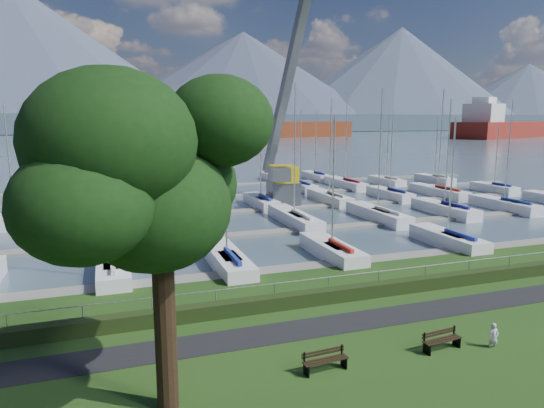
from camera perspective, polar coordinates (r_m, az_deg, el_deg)
name	(u,v)px	position (r m, az deg, el deg)	size (l,w,h in m)	color
path	(375,318)	(24.08, 12.01, -13.02)	(160.00, 2.00, 0.04)	black
water	(126,136)	(282.29, -16.77, 7.67)	(800.00, 540.00, 0.20)	#485C6A
hedge	(349,293)	(26.05, 9.06, -10.31)	(80.00, 0.70, 0.70)	black
fence	(346,275)	(26.10, 8.70, -8.28)	(0.04, 0.04, 80.00)	gray
foothill	(121,123)	(352.09, -17.32, 9.08)	(900.00, 80.00, 12.00)	#445663
mountains	(125,72)	(428.55, -16.94, 14.65)	(1190.00, 360.00, 115.00)	#41515F
docks	(228,212)	(50.20, -5.21, -0.98)	(90.00, 41.60, 0.25)	gray
bench_left	(325,360)	(19.16, 6.25, -17.83)	(1.82, 0.54, 0.85)	black
bench_right	(441,340)	(21.70, 19.31, -14.87)	(1.83, 0.61, 0.85)	black
person	(494,334)	(22.59, 24.65, -13.71)	(0.44, 0.29, 1.21)	#B2B2B9
tree	(138,171)	(14.83, -15.45, 3.75)	(7.52, 7.83, 11.10)	black
crane	(283,155)	(54.73, 1.36, 5.84)	(5.10, 13.31, 22.35)	#53565A
cargo_ship_mid	(247,130)	(244.64, -2.98, 8.69)	(105.14, 28.44, 21.50)	maroon
cargo_ship_east	(507,129)	(276.56, 25.96, 7.89)	(88.74, 48.99, 21.50)	maroon
sailboat_fleet	(222,155)	(53.80, -5.87, 5.80)	(74.46, 49.57, 13.38)	#1F4C9E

